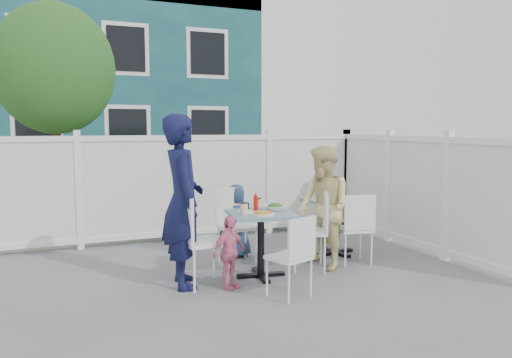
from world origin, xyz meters
name	(u,v)px	position (x,y,z in m)	size (l,w,h in m)	color
ground	(225,288)	(0.00, 0.00, 0.00)	(80.00, 80.00, 0.00)	slate
near_sidewalk	(157,224)	(0.00, 3.80, 0.01)	(24.00, 2.60, 0.01)	gray
street	(129,197)	(0.00, 7.50, 0.00)	(24.00, 5.00, 0.01)	black
far_sidewalk	(115,184)	(0.00, 10.60, 0.01)	(24.00, 1.60, 0.01)	gray
building	(87,91)	(-0.50, 14.00, 3.00)	(11.00, 6.00, 6.00)	#16494E
fence_back	(181,189)	(0.10, 2.40, 0.78)	(5.86, 0.08, 1.60)	white
fence_right	(416,195)	(3.00, 0.60, 0.78)	(0.08, 3.66, 1.60)	white
tree	(54,69)	(-1.60, 3.30, 2.59)	(1.80, 1.62, 3.59)	#382316
potted_shrub_a	(153,185)	(-0.20, 3.10, 0.79)	(0.88, 0.88, 1.58)	#23551B
potted_shrub_b	(261,181)	(1.67, 3.00, 0.78)	(1.40, 1.21, 1.55)	#23551B
main_table	(261,227)	(0.51, 0.23, 0.58)	(0.81, 0.81, 0.75)	#3D5B72
spare_table	(336,212)	(1.86, 0.82, 0.58)	(0.80, 0.80, 0.75)	#3D5B72
chair_left	(196,234)	(-0.26, 0.17, 0.58)	(0.47, 0.48, 1.00)	white
chair_right	(316,224)	(1.25, 0.28, 0.55)	(0.55, 0.56, 0.95)	white
chair_back	(235,219)	(0.46, 0.98, 0.55)	(0.45, 0.43, 0.94)	white
chair_near	(294,251)	(0.55, -0.56, 0.49)	(0.48, 0.48, 0.84)	white
chair_spare	(356,224)	(1.82, 0.27, 0.52)	(0.47, 0.45, 0.89)	white
man	(183,201)	(-0.38, 0.26, 0.93)	(0.68, 0.45, 1.86)	#0F1338
woman	(324,207)	(1.37, 0.30, 0.75)	(0.73, 0.57, 1.50)	gold
boy	(237,221)	(0.56, 1.16, 0.49)	(0.48, 0.31, 0.97)	navy
toddler	(229,252)	(0.04, -0.03, 0.39)	(0.46, 0.19, 0.79)	pink
plate_main	(263,214)	(0.47, 0.08, 0.76)	(0.26, 0.26, 0.02)	white
plate_side	(246,212)	(0.36, 0.30, 0.76)	(0.20, 0.20, 0.01)	white
salad_bowl	(275,208)	(0.71, 0.28, 0.78)	(0.24, 0.24, 0.06)	white
coffee_cup_a	(244,209)	(0.28, 0.17, 0.82)	(0.08, 0.08, 0.13)	beige
coffee_cup_b	(258,204)	(0.57, 0.47, 0.81)	(0.08, 0.08, 0.12)	beige
ketchup_bottle	(256,204)	(0.48, 0.31, 0.84)	(0.05, 0.05, 0.18)	red
salt_shaker	(247,207)	(0.44, 0.48, 0.79)	(0.03, 0.03, 0.07)	white
pepper_shaker	(248,206)	(0.45, 0.48, 0.79)	(0.03, 0.03, 0.08)	black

